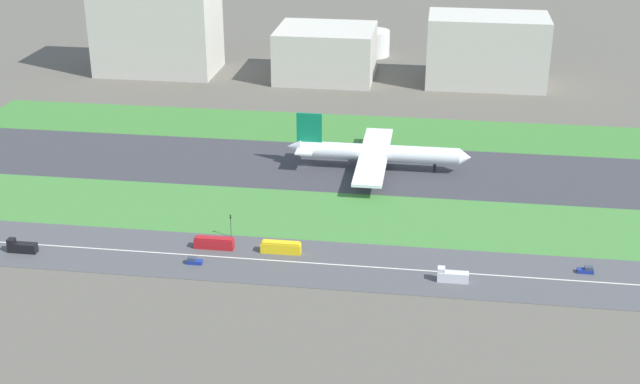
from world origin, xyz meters
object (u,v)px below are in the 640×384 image
at_px(truck_0, 22,247).
at_px(fuel_tank_centre, 372,43).
at_px(fuel_tank_west, 318,39).
at_px(office_tower, 487,50).
at_px(truck_1, 452,276).
at_px(bus_0, 214,243).
at_px(car_2, 194,261).
at_px(hangar_building, 326,53).
at_px(bus_1, 281,247).
at_px(airliner, 375,153).
at_px(car_0, 586,270).
at_px(traffic_light, 231,224).
at_px(terminal_building, 156,15).

height_order(truck_0, fuel_tank_centre, fuel_tank_centre).
bearing_deg(fuel_tank_west, office_tower, -27.89).
relative_size(truck_1, fuel_tank_west, 0.47).
relative_size(truck_1, bus_0, 0.72).
bearing_deg(bus_0, car_2, -108.50).
relative_size(car_2, office_tower, 0.08).
bearing_deg(hangar_building, bus_1, -86.34).
bearing_deg(fuel_tank_west, hangar_building, -77.37).
height_order(truck_0, bus_0, truck_0).
bearing_deg(airliner, truck_1, -70.59).
distance_m(car_2, office_tower, 211.07).
relative_size(bus_1, fuel_tank_centre, 0.63).
bearing_deg(airliner, car_0, -46.68).
bearing_deg(bus_1, traffic_light, 154.23).
distance_m(bus_0, office_tower, 200.54).
bearing_deg(fuel_tank_west, traffic_light, -88.65).
bearing_deg(hangar_building, car_0, -61.95).
xyz_separation_m(car_2, traffic_light, (6.49, 17.99, 3.37)).
distance_m(car_2, fuel_tank_west, 237.09).
bearing_deg(bus_1, truck_1, -11.60).
distance_m(truck_0, bus_1, 74.69).
bearing_deg(hangar_building, truck_1, -72.55).
relative_size(airliner, bus_1, 5.60).
xyz_separation_m(truck_1, fuel_tank_west, (-70.43, 237.00, 5.82)).
bearing_deg(terminal_building, bus_1, -62.74).
bearing_deg(truck_1, hangar_building, -72.55).
distance_m(traffic_light, terminal_building, 191.79).
bearing_deg(airliner, office_tower, 69.74).
distance_m(airliner, fuel_tank_centre, 159.67).
height_order(bus_0, hangar_building, hangar_building).
distance_m(bus_1, hangar_building, 182.66).
bearing_deg(car_0, airliner, 133.32).
bearing_deg(terminal_building, bus_0, -67.85).
height_order(airliner, hangar_building, hangar_building).
relative_size(car_2, fuel_tank_centre, 0.24).
relative_size(terminal_building, fuel_tank_centre, 3.10).
relative_size(office_tower, fuel_tank_west, 3.04).
relative_size(hangar_building, fuel_tank_centre, 2.49).
distance_m(office_tower, fuel_tank_centre, 73.01).
xyz_separation_m(airliner, fuel_tank_west, (-42.95, 159.00, 1.26)).
bearing_deg(car_2, fuel_tank_west, -90.32).
height_order(airliner, fuel_tank_centre, airliner).
bearing_deg(bus_0, office_tower, 65.48).
height_order(truck_1, bus_1, truck_1).
relative_size(truck_0, fuel_tank_centre, 0.46).
relative_size(airliner, terminal_building, 1.14).
relative_size(truck_0, bus_0, 0.72).
distance_m(truck_0, fuel_tank_centre, 250.38).
height_order(airliner, office_tower, office_tower).
bearing_deg(terminal_building, office_tower, 0.00).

